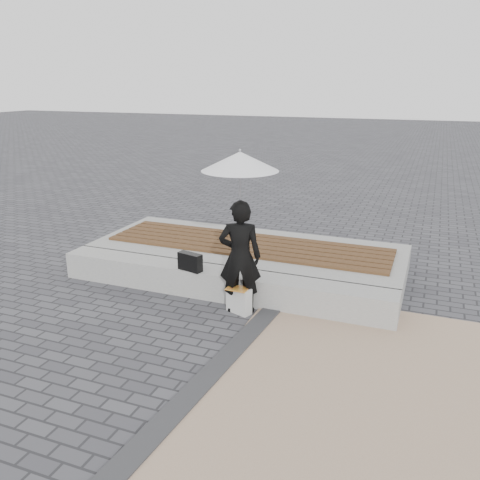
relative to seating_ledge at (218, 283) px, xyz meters
name	(u,v)px	position (x,y,z in m)	size (l,w,h in m)	color
ground	(163,348)	(0.00, -1.60, -0.20)	(80.00, 80.00, 0.00)	#46464B
terrazzo_zone	(463,444)	(3.20, -2.10, -0.19)	(5.00, 5.00, 0.02)	tan
edging_band	(202,383)	(0.75, -2.10, -0.18)	(0.25, 5.20, 0.04)	#323235
seating_ledge	(218,283)	(0.00, 0.00, 0.00)	(5.00, 0.45, 0.40)	#A9A8A3
timber_platform	(248,257)	(0.00, 1.20, 0.00)	(5.00, 2.00, 0.40)	gray
timber_decking	(248,244)	(0.00, 1.20, 0.22)	(4.60, 1.20, 0.04)	brown
woman	(240,257)	(0.47, -0.34, 0.57)	(0.56, 0.37, 1.53)	black
parasol	(240,161)	(0.47, -0.34, 1.82)	(0.97, 0.97, 1.24)	#AAA9AE
handbag	(190,262)	(-0.36, -0.16, 0.33)	(0.36, 0.13, 0.26)	black
canvas_tote	(239,300)	(0.48, -0.40, -0.02)	(0.34, 0.14, 0.36)	beige
magazine	(238,288)	(0.48, -0.45, 0.17)	(0.29, 0.21, 0.01)	red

